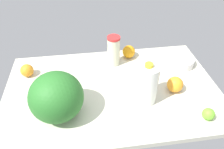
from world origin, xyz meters
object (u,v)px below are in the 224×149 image
Objects in this scene: watermelon at (56,97)px; orange_beside_bowl at (129,52)px; orange_near_front at (175,84)px; orange_by_jug at (27,70)px; milk_jug at (147,84)px; tumbler_cup at (114,51)px; lime_far_back at (42,85)px; mixing_bowl at (179,61)px; lime_loose at (208,114)px.

watermelon is 62.96cm from orange_beside_bowl.
watermelon is 2.90× the size of orange_near_front.
orange_near_front reaches higher than orange_by_jug.
milk_jug is 1.22× the size of tumbler_cup.
orange_near_front is 1.76× the size of lime_far_back.
milk_jug is 0.94× the size of watermelon.
mixing_bowl is 26.40cm from orange_near_front.
milk_jug reaches higher than orange_by_jug.
orange_by_jug is at bearing 121.15° from watermelon.
mixing_bowl is (30.02, 28.26, -8.62)cm from milk_jug.
orange_by_jug is at bearing 153.00° from lime_loose.
tumbler_cup is 2.57× the size of orange_by_jug.
mixing_bowl is at bearing -22.53° from orange_beside_bowl.
orange_by_jug is 102.81cm from lime_loose.
watermelon is 25.13cm from lime_far_back.
orange_beside_bowl is 1.39× the size of lime_loose.
watermelon is 3.03× the size of orange_beside_bowl.
orange_by_jug is (-9.60, 13.05, 1.30)cm from lime_far_back.
milk_jug is at bearing 4.68° from watermelon.
mixing_bowl is 3.68× the size of lime_far_back.
watermelon is at bearing -58.85° from orange_by_jug.
mixing_bowl is 81.38cm from watermelon.
tumbler_cup is (-11.58, 34.77, -1.34)cm from milk_jug.
orange_near_front reaches higher than orange_beside_bowl.
watermelon reaches higher than orange_by_jug.
orange_by_jug is at bearing 155.05° from milk_jug.
mixing_bowl is at bearing 23.24° from watermelon.
orange_beside_bowl is at bearing 115.47° from lime_loose.
orange_beside_bowl is (-0.41, 40.89, -6.98)cm from milk_jug.
mixing_bowl is 0.72× the size of watermelon.
tumbler_cup is 2.22× the size of orange_near_front.
orange_beside_bowl is at bearing 117.10° from orange_near_front.
watermelon reaches higher than orange_beside_bowl.
tumbler_cup is at bearing 126.88° from lime_loose.
lime_loose is at bearing -27.00° from orange_by_jug.
mixing_bowl is 42.73cm from tumbler_cup.
mixing_bowl is at bearing 7.54° from lime_far_back.
watermelon is at bearing -130.40° from tumbler_cup.
watermelon is (-44.25, -3.63, 0.80)cm from milk_jug.
orange_by_jug reaches higher than mixing_bowl.
milk_jug is at bearing 148.38° from lime_loose.
lime_loose is (38.56, -51.39, -6.84)cm from tumbler_cup.
orange_beside_bowl is (-18.46, 36.08, -0.20)cm from orange_near_front.
milk_jug is 3.96× the size of lime_loose.
orange_near_front is at bearing -45.32° from tumbler_cup.
mixing_bowl reaches higher than lime_far_back.
watermelon is (-32.68, -38.40, 2.13)cm from tumbler_cup.
lime_far_back is at bearing -53.67° from orange_by_jug.
orange_beside_bowl is 65.11cm from orange_by_jug.
lime_far_back is at bearing -156.38° from orange_beside_bowl.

